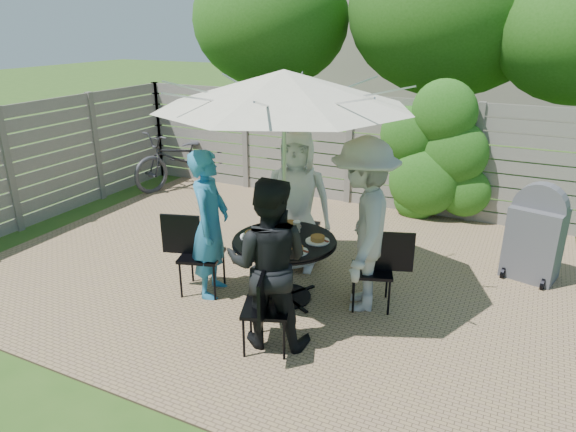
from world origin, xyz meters
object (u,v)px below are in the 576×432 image
at_px(chair_back, 298,241).
at_px(plate_left, 252,235).
at_px(patio_table, 284,258).
at_px(umbrella, 284,89).
at_px(chair_right, 372,285).
at_px(plate_front, 278,251).
at_px(glass_back, 279,224).
at_px(chair_left, 201,270).
at_px(plate_extra, 297,250).
at_px(syrup_jug, 280,230).
at_px(person_front, 268,264).
at_px(bbq_grill, 535,236).
at_px(person_left, 210,225).
at_px(chair_front, 266,325).
at_px(plate_right, 318,239).
at_px(person_right, 363,226).
at_px(coffee_cup, 297,227).
at_px(plate_back, 290,225).
at_px(person_back, 296,201).
at_px(bicycle, 181,158).
at_px(glass_left, 259,235).
at_px(glass_front, 290,244).

bearing_deg(chair_back, plate_left, -13.52).
relative_size(patio_table, umbrella, 0.43).
distance_m(umbrella, chair_right, 2.27).
xyz_separation_m(plate_front, glass_back, (-0.27, 0.57, 0.05)).
bearing_deg(chair_left, patio_table, -0.99).
bearing_deg(plate_left, glass_back, 61.54).
bearing_deg(plate_extra, syrup_jug, 140.48).
bearing_deg(person_front, bbq_grill, -146.93).
height_order(person_left, chair_right, person_left).
relative_size(plate_front, syrup_jug, 1.62).
xyz_separation_m(chair_front, chair_right, (0.66, 1.19, -0.00)).
bearing_deg(bbq_grill, plate_right, -127.59).
distance_m(person_right, coffee_cup, 0.78).
bearing_deg(plate_back, chair_front, -73.91).
relative_size(person_back, plate_front, 6.79).
distance_m(plate_right, syrup_jug, 0.43).
xyz_separation_m(chair_back, person_right, (1.06, -0.70, 0.64)).
xyz_separation_m(bicycle, bbq_grill, (6.11, -1.27, 0.01)).
xyz_separation_m(chair_front, plate_back, (-0.37, 1.27, 0.49)).
distance_m(plate_back, plate_front, 0.72).
bearing_deg(person_right, coffee_cup, -106.77).
relative_size(chair_right, plate_right, 3.42).
distance_m(patio_table, plate_left, 0.44).
xyz_separation_m(plate_back, plate_right, (0.45, -0.25, 0.00)).
xyz_separation_m(chair_right, plate_front, (-0.83, -0.61, 0.49)).
bearing_deg(plate_front, person_back, 106.04).
relative_size(chair_left, bbq_grill, 0.78).
relative_size(person_back, glass_left, 12.62).
bearing_deg(chair_left, plate_back, 19.45).
distance_m(plate_left, bbq_grill, 3.37).
height_order(chair_back, plate_right, chair_back).
relative_size(chair_back, plate_back, 3.84).
relative_size(person_back, person_right, 0.94).
bearing_deg(syrup_jug, patio_table, -23.76).
relative_size(chair_back, coffee_cup, 8.31).
height_order(chair_front, glass_back, chair_front).
xyz_separation_m(chair_left, plate_right, (1.27, 0.37, 0.47)).
bearing_deg(umbrella, syrup_jug, 156.24).
relative_size(person_front, bbq_grill, 1.39).
distance_m(chair_back, glass_back, 0.87).
bearing_deg(glass_front, plate_right, 61.54).
bearing_deg(glass_front, patio_table, 128.04).
distance_m(syrup_jug, bicycle, 4.69).
relative_size(person_right, plate_front, 7.23).
xyz_separation_m(plate_front, plate_right, (0.25, 0.45, 0.00)).
xyz_separation_m(umbrella, glass_back, (-0.17, 0.22, -1.52)).
bearing_deg(plate_left, person_right, 16.04).
bearing_deg(chair_back, person_back, 6.15).
xyz_separation_m(chair_front, glass_left, (-0.49, 0.75, 0.53)).
bearing_deg(glass_back, glass_left, -96.96).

